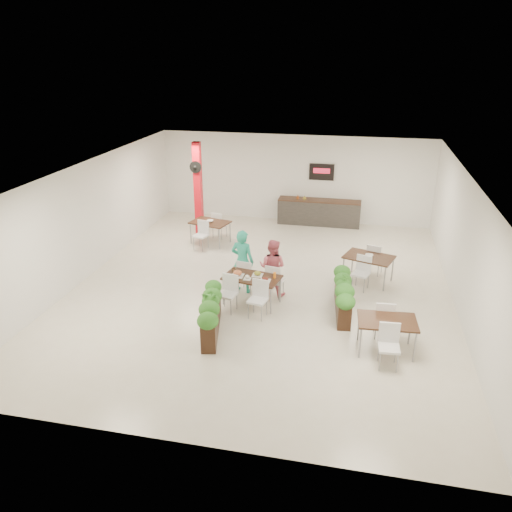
{
  "coord_description": "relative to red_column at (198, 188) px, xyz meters",
  "views": [
    {
      "loc": [
        2.4,
        -12.03,
        6.02
      ],
      "look_at": [
        -0.07,
        -0.45,
        1.1
      ],
      "focal_mm": 35.0,
      "sensor_mm": 36.0,
      "label": 1
    }
  ],
  "objects": [
    {
      "name": "side_table_b",
      "position": [
        5.8,
        -2.79,
        -1.01
      ],
      "size": [
        1.5,
        1.67,
        0.92
      ],
      "rotation": [
        0.0,
        0.0,
        -0.32
      ],
      "color": "black",
      "rests_on": "ground"
    },
    {
      "name": "side_table_a",
      "position": [
        0.65,
        -0.84,
        -1.01
      ],
      "size": [
        1.4,
        1.67,
        0.92
      ],
      "rotation": [
        0.0,
        0.0,
        -0.26
      ],
      "color": "black",
      "rests_on": "ground"
    },
    {
      "name": "planter_left",
      "position": [
        2.32,
        -6.28,
        -1.12
      ],
      "size": [
        0.75,
        1.98,
        1.06
      ],
      "rotation": [
        0.0,
        0.0,
        1.79
      ],
      "color": "black",
      "rests_on": "ground"
    },
    {
      "name": "service_counter",
      "position": [
        4.0,
        1.86,
        -1.15
      ],
      "size": [
        3.0,
        0.64,
        2.2
      ],
      "color": "#292724",
      "rests_on": "ground"
    },
    {
      "name": "diner_woman",
      "position": [
        3.33,
        -4.11,
        -0.88
      ],
      "size": [
        0.84,
        0.7,
        1.53
      ],
      "primitive_type": "imported",
      "rotation": [
        0.0,
        0.0,
        2.96
      ],
      "color": "#DC6275",
      "rests_on": "ground"
    },
    {
      "name": "ground",
      "position": [
        3.0,
        -3.79,
        -1.64
      ],
      "size": [
        12.0,
        12.0,
        0.0
      ],
      "primitive_type": "plane",
      "color": "beige",
      "rests_on": "ground"
    },
    {
      "name": "main_table",
      "position": [
        2.92,
        -4.76,
        -1.01
      ],
      "size": [
        1.52,
        1.82,
        0.92
      ],
      "rotation": [
        0.0,
        0.0,
        -0.19
      ],
      "color": "black",
      "rests_on": "ground"
    },
    {
      "name": "room_shell",
      "position": [
        3.0,
        -3.79,
        0.36
      ],
      "size": [
        10.1,
        12.1,
        3.22
      ],
      "color": "white",
      "rests_on": "ground"
    },
    {
      "name": "planter_right",
      "position": [
        5.21,
        -4.73,
        -1.14
      ],
      "size": [
        0.56,
        1.96,
        1.02
      ],
      "rotation": [
        0.0,
        0.0,
        1.67
      ],
      "color": "black",
      "rests_on": "ground"
    },
    {
      "name": "diner_man",
      "position": [
        2.53,
        -4.11,
        -0.78
      ],
      "size": [
        0.7,
        0.52,
        1.73
      ],
      "primitive_type": "imported",
      "rotation": [
        0.0,
        0.0,
        2.96
      ],
      "color": "teal",
      "rests_on": "ground"
    },
    {
      "name": "red_column",
      "position": [
        0.0,
        0.0,
        0.0
      ],
      "size": [
        0.4,
        0.41,
        3.2
      ],
      "color": "red",
      "rests_on": "ground"
    },
    {
      "name": "side_table_c",
      "position": [
        6.2,
        -6.28,
        -1.02
      ],
      "size": [
        1.28,
        1.64,
        0.92
      ],
      "rotation": [
        0.0,
        0.0,
        0.07
      ],
      "color": "black",
      "rests_on": "ground"
    }
  ]
}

